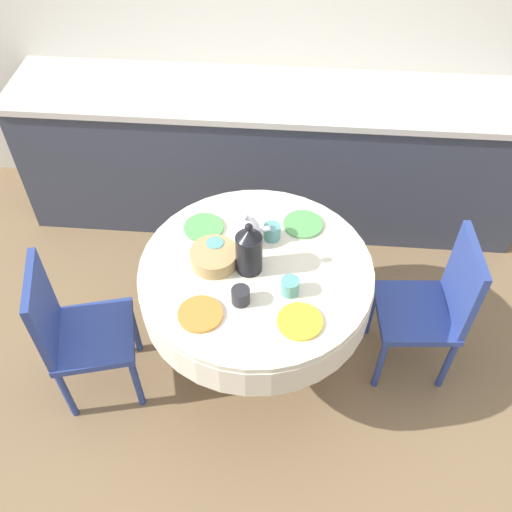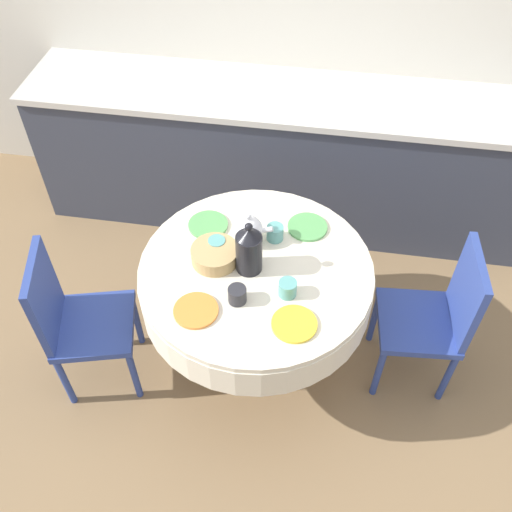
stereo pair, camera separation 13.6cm
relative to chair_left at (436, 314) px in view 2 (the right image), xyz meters
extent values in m
plane|color=#8E704C|center=(-0.90, -0.07, -0.50)|extent=(12.00, 12.00, 0.00)
cube|color=silver|center=(-0.90, 1.50, 0.80)|extent=(7.00, 0.05, 2.60)
cube|color=#383D4C|center=(-0.90, 1.17, -0.04)|extent=(3.20, 0.60, 0.91)
cube|color=beige|center=(-0.90, 1.17, 0.43)|extent=(3.24, 0.64, 0.04)
cylinder|color=brown|center=(-0.90, -0.07, -0.48)|extent=(0.44, 0.44, 0.04)
cylinder|color=brown|center=(-0.90, -0.07, -0.20)|extent=(0.11, 0.11, 0.52)
cylinder|color=silver|center=(-0.90, -0.07, 0.16)|extent=(1.13, 1.13, 0.18)
cylinder|color=silver|center=(-0.90, -0.07, 0.26)|extent=(1.12, 1.12, 0.03)
cube|color=#2D428E|center=(-0.08, -0.01, -0.08)|extent=(0.43, 0.43, 0.04)
cube|color=#2D428E|center=(0.10, 0.01, 0.17)|extent=(0.07, 0.38, 0.46)
cylinder|color=#2D428E|center=(-0.24, -0.20, -0.30)|extent=(0.04, 0.04, 0.40)
cylinder|color=#2D428E|center=(-0.27, 0.16, -0.30)|extent=(0.04, 0.04, 0.40)
cylinder|color=#2D428E|center=(0.11, -0.17, -0.30)|extent=(0.04, 0.04, 0.40)
cylinder|color=#2D428E|center=(0.08, 0.18, -0.30)|extent=(0.04, 0.04, 0.40)
cube|color=#2D428E|center=(-1.71, -0.29, -0.08)|extent=(0.49, 0.49, 0.04)
cube|color=#2D428E|center=(-1.88, -0.33, 0.17)|extent=(0.13, 0.38, 0.46)
cylinder|color=#2D428E|center=(-1.58, -0.07, -0.30)|extent=(0.04, 0.04, 0.40)
cylinder|color=#2D428E|center=(-1.49, -0.41, -0.30)|extent=(0.04, 0.04, 0.40)
cylinder|color=#2D428E|center=(-1.92, -0.16, -0.30)|extent=(0.04, 0.04, 0.40)
cylinder|color=#2D428E|center=(-1.83, -0.50, -0.30)|extent=(0.04, 0.04, 0.40)
cylinder|color=orange|center=(-1.13, -0.37, 0.28)|extent=(0.20, 0.20, 0.01)
cylinder|color=#28282D|center=(-0.96, -0.28, 0.31)|extent=(0.08, 0.08, 0.08)
cylinder|color=yellow|center=(-0.69, -0.37, 0.28)|extent=(0.20, 0.20, 0.01)
cylinder|color=#5BA39E|center=(-0.74, -0.21, 0.31)|extent=(0.08, 0.08, 0.08)
cylinder|color=#5BA85B|center=(-1.19, 0.17, 0.28)|extent=(0.20, 0.20, 0.01)
cylinder|color=#5BA39E|center=(-1.11, 0.00, 0.31)|extent=(0.08, 0.08, 0.08)
cylinder|color=#5BA85B|center=(-0.69, 0.23, 0.28)|extent=(0.20, 0.20, 0.01)
cylinder|color=#5BA39E|center=(-0.84, 0.13, 0.31)|extent=(0.08, 0.08, 0.08)
cylinder|color=black|center=(-0.94, -0.08, 0.38)|extent=(0.12, 0.12, 0.21)
cone|color=black|center=(-0.94, -0.08, 0.50)|extent=(0.11, 0.11, 0.05)
sphere|color=black|center=(-0.94, -0.08, 0.55)|extent=(0.04, 0.04, 0.04)
cylinder|color=white|center=(-0.97, 0.09, 0.28)|extent=(0.08, 0.08, 0.01)
sphere|color=white|center=(-0.97, 0.09, 0.36)|extent=(0.14, 0.14, 0.14)
cylinder|color=white|center=(-0.89, 0.09, 0.36)|extent=(0.08, 0.03, 0.05)
sphere|color=white|center=(-0.97, 0.09, 0.44)|extent=(0.03, 0.03, 0.03)
cylinder|color=tan|center=(-1.10, -0.06, 0.31)|extent=(0.23, 0.23, 0.08)
camera|label=1|loc=(-0.76, -1.85, 2.30)|focal=40.00mm
camera|label=2|loc=(-0.62, -1.83, 2.30)|focal=40.00mm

